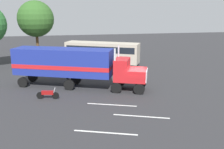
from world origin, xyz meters
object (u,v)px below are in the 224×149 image
object	(u,v)px
parked_bus	(102,51)
semi_truck	(73,64)
motorcycle	(48,94)
tree_center	(36,19)
person_bystander	(67,72)

from	to	relation	value
parked_bus	semi_truck	bearing A→B (deg)	-115.14
motorcycle	semi_truck	bearing A→B (deg)	51.56
motorcycle	tree_center	xyz separation A→B (m)	(-2.29, 20.27, 6.16)
semi_truck	person_bystander	size ratio (longest dim) A/B	8.59
motorcycle	parked_bus	bearing A→B (deg)	61.29
person_bystander	semi_truck	bearing A→B (deg)	-80.77
tree_center	person_bystander	bearing A→B (deg)	-72.25
person_bystander	motorcycle	size ratio (longest dim) A/B	0.78
person_bystander	parked_bus	xyz separation A→B (m)	(5.40, 6.89, 1.17)
semi_truck	person_bystander	world-z (taller)	semi_truck
person_bystander	tree_center	xyz separation A→B (m)	(-4.34, 13.55, 5.75)
person_bystander	parked_bus	size ratio (longest dim) A/B	0.15
semi_truck	parked_bus	xyz separation A→B (m)	(4.85, 10.32, -0.46)
semi_truck	motorcycle	bearing A→B (deg)	-128.44
parked_bus	motorcycle	size ratio (longest dim) A/B	5.24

